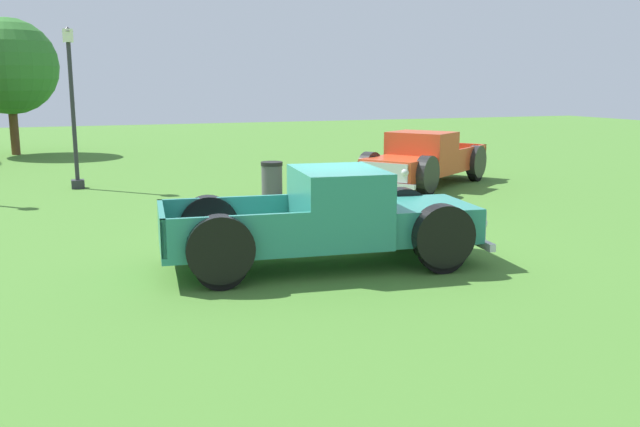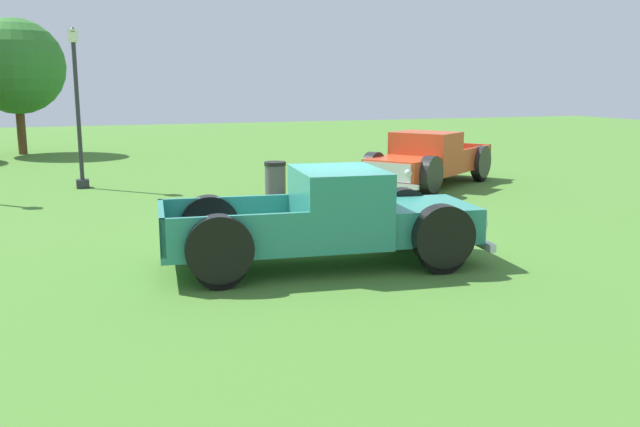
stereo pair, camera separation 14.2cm
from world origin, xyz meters
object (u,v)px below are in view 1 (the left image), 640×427
(pickup_truck_foreground, at_px, (342,219))
(pickup_truck_behind_left, at_px, (420,161))
(oak_tree_west, at_px, (9,66))
(trash_can, at_px, (272,179))
(lamp_post_far, at_px, (73,105))

(pickup_truck_foreground, distance_m, pickup_truck_behind_left, 9.05)
(pickup_truck_foreground, bearing_deg, oak_tree_west, 105.96)
(pickup_truck_behind_left, distance_m, oak_tree_west, 18.67)
(trash_can, bearing_deg, oak_tree_west, 116.15)
(pickup_truck_behind_left, bearing_deg, pickup_truck_foreground, -127.48)
(pickup_truck_behind_left, height_order, oak_tree_west, oak_tree_west)
(lamp_post_far, distance_m, oak_tree_west, 11.22)
(lamp_post_far, relative_size, oak_tree_west, 0.80)
(pickup_truck_behind_left, distance_m, trash_can, 4.60)
(pickup_truck_behind_left, relative_size, lamp_post_far, 1.18)
(pickup_truck_behind_left, height_order, trash_can, pickup_truck_behind_left)
(oak_tree_west, bearing_deg, pickup_truck_foreground, -74.04)
(pickup_truck_behind_left, xyz_separation_m, oak_tree_west, (-11.65, 14.29, 2.92))
(pickup_truck_foreground, xyz_separation_m, oak_tree_west, (-6.14, 21.48, 2.92))
(pickup_truck_foreground, height_order, trash_can, pickup_truck_foreground)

